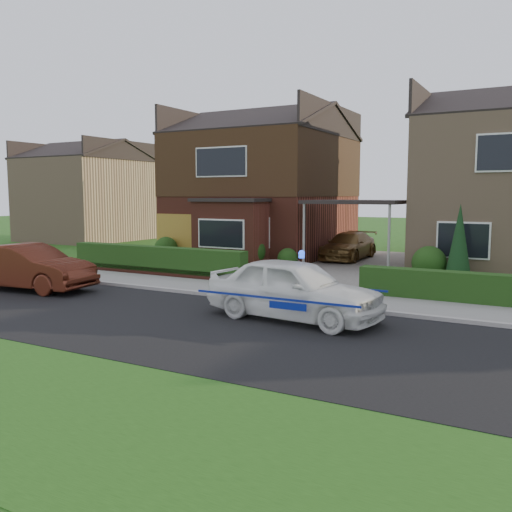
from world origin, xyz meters
The scene contains 24 objects.
ground centered at (0.00, 0.00, 0.00)m, with size 120.00×120.00×0.00m, color #1D4712.
road centered at (0.00, 0.00, 0.00)m, with size 60.00×6.00×0.02m, color black.
kerb centered at (0.00, 3.05, 0.06)m, with size 60.00×0.16×0.12m, color #9E9993.
sidewalk centered at (0.00, 4.10, 0.05)m, with size 60.00×2.00×0.10m, color slate.
grass_verge centered at (0.00, -5.00, 0.00)m, with size 60.00×4.00×0.01m, color #1D4712.
driveway centered at (0.00, 11.00, 0.06)m, with size 3.80×12.00×0.12m, color #666059.
house_left centered at (-5.78, 13.90, 3.81)m, with size 7.50×9.53×7.25m.
carport_link centered at (0.00, 10.95, 2.66)m, with size 3.80×3.00×2.77m.
garage_door centered at (-8.25, 9.96, 1.05)m, with size 2.20×0.10×2.10m, color olive.
dwarf_wall centered at (-5.80, 5.30, 0.18)m, with size 7.70×0.25×0.36m, color brown.
hedge_left centered at (-5.80, 5.45, 0.00)m, with size 7.50×0.55×0.90m, color #133511.
hedge_right centered at (5.80, 5.35, 0.00)m, with size 7.50×0.55×0.80m, color #133511.
shrub_left_far centered at (-8.50, 9.50, 0.54)m, with size 1.08×1.08×1.08m, color #133511.
shrub_left_mid centered at (-4.00, 9.30, 0.66)m, with size 1.32×1.32×1.32m, color #133511.
shrub_left_near centered at (-2.40, 9.60, 0.42)m, with size 0.84×0.84×0.84m, color #133511.
shrub_right_near centered at (3.20, 9.40, 0.60)m, with size 1.20×1.20×1.20m, color #133511.
conifer_a centered at (4.20, 9.20, 1.30)m, with size 0.90×0.90×2.60m, color black.
neighbour_left centered at (-20.00, 16.00, 2.60)m, with size 6.50×7.00×5.20m, color tan.
police_car centered at (1.58, 1.52, 0.74)m, with size 4.00×4.52×1.65m.
driveway_car centered at (-1.00, 12.98, 0.71)m, with size 1.66×4.08×1.18m, color brown.
street_car centered at (-7.40, 1.20, 0.71)m, with size 4.34×1.51×1.43m, color #4F1D11.
potted_plant_a centered at (-9.00, 6.60, 0.37)m, with size 0.39×0.26×0.74m, color gray.
potted_plant_b centered at (-7.38, 6.07, 0.34)m, with size 0.30×0.37×0.68m, color gray.
potted_plant_c centered at (-6.53, 8.41, 0.34)m, with size 0.39×0.39×0.69m, color gray.
Camera 1 is at (6.91, -10.12, 3.01)m, focal length 38.00 mm.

